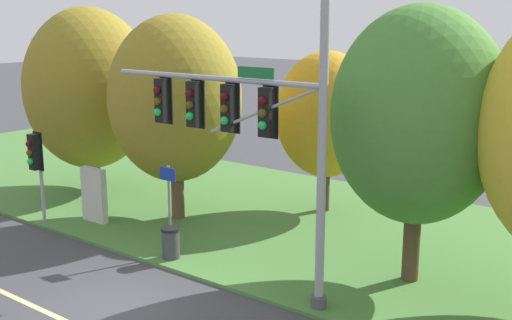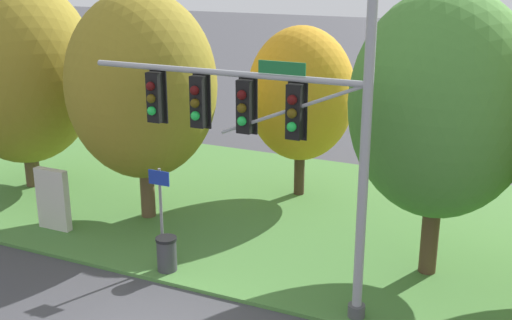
{
  "view_description": "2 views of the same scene",
  "coord_description": "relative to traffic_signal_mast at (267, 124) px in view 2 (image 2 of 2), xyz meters",
  "views": [
    {
      "loc": [
        11.84,
        -9.54,
        7.07
      ],
      "look_at": [
        1.77,
        3.53,
        3.37
      ],
      "focal_mm": 45.0,
      "sensor_mm": 36.0,
      "label": 1
    },
    {
      "loc": [
        7.57,
        -9.83,
        7.99
      ],
      "look_at": [
        1.27,
        3.69,
        3.29
      ],
      "focal_mm": 45.0,
      "sensor_mm": 36.0,
      "label": 2
    }
  ],
  "objects": [
    {
      "name": "grass_verge",
      "position": [
        -1.89,
        5.31,
        -4.38
      ],
      "size": [
        48.0,
        11.5,
        0.1
      ],
      "primitive_type": "cube",
      "color": "#477A38",
      "rests_on": "ground"
    },
    {
      "name": "trash_bin",
      "position": [
        -2.93,
        0.13,
        -3.86
      ],
      "size": [
        0.56,
        0.56,
        0.93
      ],
      "color": "#38383D",
      "rests_on": "grass_verge"
    },
    {
      "name": "route_sign_post",
      "position": [
        -3.25,
        0.43,
        -2.66
      ],
      "size": [
        0.62,
        0.08,
        2.69
      ],
      "color": "slate",
      "rests_on": "grass_verge"
    },
    {
      "name": "tree_nearest_road",
      "position": [
        -10.95,
        3.74,
        -0.19
      ],
      "size": [
        5.14,
        5.14,
        7.37
      ],
      "color": "brown",
      "rests_on": "grass_verge"
    },
    {
      "name": "info_kiosk",
      "position": [
        -7.51,
        1.01,
        -3.39
      ],
      "size": [
        1.1,
        0.24,
        1.9
      ],
      "color": "beige",
      "rests_on": "grass_verge"
    },
    {
      "name": "tree_behind_signpost",
      "position": [
        -1.87,
        6.98,
        -0.79
      ],
      "size": [
        3.61,
        3.61,
        5.82
      ],
      "color": "#423021",
      "rests_on": "grass_verge"
    },
    {
      "name": "traffic_signal_mast",
      "position": [
        0.0,
        0.0,
        0.0
      ],
      "size": [
        7.05,
        0.49,
        7.53
      ],
      "color": "#9EA0A5",
      "rests_on": "grass_verge"
    },
    {
      "name": "tree_left_of_mast",
      "position": [
        -5.51,
        3.07,
        -0.12
      ],
      "size": [
        4.56,
        4.56,
        7.08
      ],
      "color": "brown",
      "rests_on": "grass_verge"
    },
    {
      "name": "tree_mid_verge",
      "position": [
        3.32,
        2.96,
        0.14
      ],
      "size": [
        4.53,
        4.53,
        7.32
      ],
      "color": "#4C3823",
      "rests_on": "grass_verge"
    }
  ]
}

